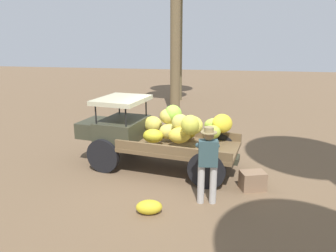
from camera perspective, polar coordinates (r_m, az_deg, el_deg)
ground_plane at (r=8.50m, az=1.46°, el=-8.36°), size 60.00×60.00×0.00m
truck at (r=8.54m, az=-2.58°, el=-1.27°), size 4.60×2.27×1.90m
farmer at (r=6.66m, az=7.29°, el=-6.28°), size 0.52×0.48×1.71m
wooden_crate at (r=7.75m, az=15.19°, el=-9.59°), size 0.66×0.55×0.44m
loose_banana_bunch at (r=6.57m, az=-3.48°, el=-14.56°), size 0.60×0.44×0.30m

